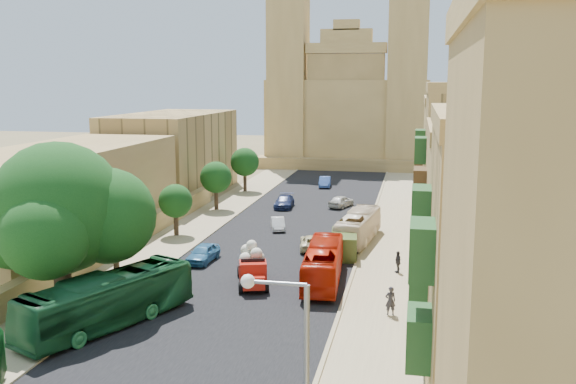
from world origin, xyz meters
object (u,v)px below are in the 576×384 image
at_px(bus_red_east, 323,264).
at_px(car_blue_a, 203,253).
at_px(street_tree_b, 175,201).
at_px(olive_pickup, 344,245).
at_px(car_dkblue, 284,202).
at_px(church, 350,107).
at_px(car_cream, 312,242).
at_px(streetlamp, 291,373).
at_px(street_tree_d, 245,162).
at_px(pedestrian_a, 390,301).
at_px(street_tree_a, 115,235).
at_px(street_tree_c, 216,177).
at_px(car_white_b, 341,201).
at_px(pedestrian_c, 398,262).
at_px(red_truck, 252,266).
at_px(car_white_a, 278,224).
at_px(car_blue_b, 325,182).
at_px(bus_cream_east, 358,227).
at_px(bus_green_north, 108,300).
at_px(ficus_tree, 60,213).

bearing_deg(bus_red_east, car_blue_a, -21.87).
bearing_deg(street_tree_b, car_blue_a, -56.45).
bearing_deg(olive_pickup, car_dkblue, 115.26).
bearing_deg(church, car_cream, -87.04).
bearing_deg(streetlamp, street_tree_d, 106.46).
distance_m(church, bus_red_east, 66.46).
bearing_deg(pedestrian_a, bus_red_east, -66.79).
distance_m(street_tree_a, olive_pickup, 17.81).
bearing_deg(church, street_tree_d, -108.09).
height_order(street_tree_b, street_tree_c, street_tree_c).
bearing_deg(street_tree_d, street_tree_c, -90.00).
bearing_deg(street_tree_d, car_white_b, -31.29).
bearing_deg(streetlamp, pedestrian_c, 85.00).
xyz_separation_m(red_truck, car_blue_a, (-5.14, 4.57, -0.60)).
height_order(street_tree_b, streetlamp, streetlamp).
bearing_deg(car_blue_a, car_white_a, 77.67).
xyz_separation_m(red_truck, car_blue_b, (-0.89, 41.81, -0.62)).
bearing_deg(pedestrian_a, car_blue_a, -48.94).
bearing_deg(street_tree_a, street_tree_d, 90.00).
relative_size(olive_pickup, car_blue_a, 1.17).
relative_size(church, street_tree_b, 7.71).
xyz_separation_m(bus_cream_east, pedestrian_a, (3.52, -17.47, -0.44)).
bearing_deg(street_tree_b, church, 79.62).
xyz_separation_m(street_tree_a, streetlamp, (17.72, -24.00, 2.35)).
xyz_separation_m(olive_pickup, car_dkblue, (-8.73, 18.50, -0.26)).
distance_m(street_tree_b, bus_green_north, 22.09).
height_order(ficus_tree, car_white_b, ficus_tree).
xyz_separation_m(street_tree_b, car_blue_b, (9.50, 29.33, -2.47)).
bearing_deg(car_blue_b, red_truck, -93.78).
xyz_separation_m(olive_pickup, bus_red_east, (-0.65, -7.14, 0.42)).
bearing_deg(car_blue_a, car_blue_b, 87.02).
relative_size(bus_red_east, car_white_b, 2.47).
relative_size(bus_green_north, pedestrian_c, 6.86).
xyz_separation_m(street_tree_a, car_dkblue, (7.07, 26.50, -2.17)).
xyz_separation_m(street_tree_d, car_blue_a, (5.24, -31.91, -3.03)).
height_order(street_tree_b, car_white_b, street_tree_b).
bearing_deg(bus_green_north, street_tree_c, 121.23).
height_order(car_blue_a, pedestrian_c, pedestrian_c).
distance_m(car_blue_a, car_dkblue, 22.48).
relative_size(street_tree_a, bus_green_north, 0.38).
bearing_deg(car_white_b, car_cream, 109.37).
height_order(streetlamp, pedestrian_c, streetlamp).
bearing_deg(pedestrian_a, bus_cream_east, -97.04).
height_order(street_tree_c, car_white_a, street_tree_c).
bearing_deg(bus_red_east, street_tree_b, -40.13).
height_order(bus_green_north, car_cream, bus_green_north).
height_order(red_truck, car_white_b, red_truck).
height_order(ficus_tree, street_tree_c, ficus_tree).
xyz_separation_m(street_tree_a, street_tree_b, (-0.00, 12.00, 0.30)).
xyz_separation_m(olive_pickup, bus_green_north, (-11.55, -17.62, 0.63)).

